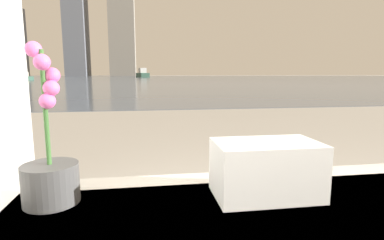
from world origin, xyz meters
The scene contains 7 objects.
potted_orchid centered at (-0.72, 0.79, 0.60)m, with size 0.15×0.15×0.43m.
towel_stack centered at (-0.12, 0.75, 0.59)m, with size 0.30×0.18×0.16m.
harbor_water centered at (0.00, 62.00, 0.01)m, with size 180.00×110.00×0.01m.
harbor_boat_0 centered at (-16.13, 42.13, 0.38)m, with size 1.56×2.97×1.06m.
harbor_boat_1 centered at (-1.13, 72.37, 0.77)m, with size 3.26×6.05×2.15m.
skyline_tower_0 centered at (-49.94, 118.00, 12.03)m, with size 12.88×8.00×24.06m.
skyline_tower_1 centered at (-25.10, 118.00, 14.55)m, with size 7.33×10.84×29.10m.
Camera 1 is at (-0.46, -0.04, 0.86)m, focal length 28.00 mm.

